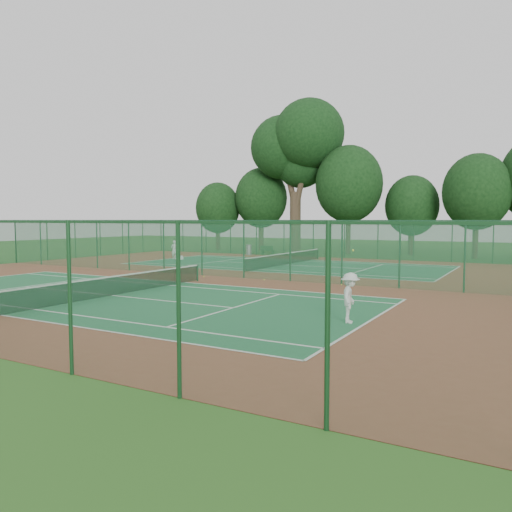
# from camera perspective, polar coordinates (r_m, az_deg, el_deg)

# --- Properties ---
(ground) EXTENTS (120.00, 120.00, 0.00)m
(ground) POSITION_cam_1_polar(r_m,az_deg,el_deg) (30.83, -3.86, -2.38)
(ground) COLOR #27561A
(ground) RESTS_ON ground
(red_pad) EXTENTS (40.00, 36.00, 0.01)m
(red_pad) POSITION_cam_1_polar(r_m,az_deg,el_deg) (30.83, -3.86, -2.37)
(red_pad) COLOR brown
(red_pad) RESTS_ON ground
(court_near) EXTENTS (23.77, 10.97, 0.01)m
(court_near) POSITION_cam_1_polar(r_m,az_deg,el_deg) (23.88, -15.80, -4.40)
(court_near) COLOR #1E6139
(court_near) RESTS_ON red_pad
(court_far) EXTENTS (23.77, 10.97, 0.01)m
(court_far) POSITION_cam_1_polar(r_m,az_deg,el_deg) (38.64, 3.47, -1.03)
(court_far) COLOR #1E613D
(court_far) RESTS_ON red_pad
(fence_north) EXTENTS (40.00, 0.09, 3.50)m
(fence_north) POSITION_cam_1_polar(r_m,az_deg,el_deg) (46.78, 8.30, 1.98)
(fence_north) COLOR #17452D
(fence_north) RESTS_ON ground
(fence_west) EXTENTS (0.09, 36.00, 3.50)m
(fence_west) POSITION_cam_1_polar(r_m,az_deg,el_deg) (44.86, -25.78, 1.52)
(fence_west) COLOR #174626
(fence_west) RESTS_ON ground
(fence_divider) EXTENTS (40.00, 0.09, 3.50)m
(fence_divider) POSITION_cam_1_polar(r_m,az_deg,el_deg) (30.68, -3.87, 0.89)
(fence_divider) COLOR #1B512C
(fence_divider) RESTS_ON ground
(tennis_net_near) EXTENTS (0.10, 12.90, 0.97)m
(tennis_net_near) POSITION_cam_1_polar(r_m,az_deg,el_deg) (23.81, -15.82, -3.14)
(tennis_net_near) COLOR #12321E
(tennis_net_near) RESTS_ON ground
(tennis_net_far) EXTENTS (0.10, 12.90, 0.97)m
(tennis_net_far) POSITION_cam_1_polar(r_m,az_deg,el_deg) (38.59, 3.47, -0.25)
(tennis_net_far) COLOR #14371D
(tennis_net_far) RESTS_ON ground
(player_near) EXTENTS (0.86, 1.22, 1.71)m
(player_near) POSITION_cam_1_polar(r_m,az_deg,el_deg) (17.18, 10.71, -4.72)
(player_near) COLOR white
(player_near) RESTS_ON court_near
(player_far) EXTENTS (0.60, 0.71, 1.66)m
(player_far) POSITION_cam_1_polar(r_m,az_deg,el_deg) (44.78, -9.33, 0.71)
(player_far) COLOR silver
(player_far) RESTS_ON court_far
(trash_bin) EXTENTS (0.72, 0.72, 1.02)m
(trash_bin) POSITION_cam_1_polar(r_m,az_deg,el_deg) (49.71, -0.82, 0.72)
(trash_bin) COLOR gray
(trash_bin) RESTS_ON red_pad
(bench) EXTENTS (1.57, 0.59, 0.94)m
(bench) POSITION_cam_1_polar(r_m,az_deg,el_deg) (48.98, 1.31, 0.64)
(bench) COLOR #13381B
(bench) RESTS_ON red_pad
(kit_bag) EXTENTS (0.91, 0.52, 0.32)m
(kit_bag) POSITION_cam_1_polar(r_m,az_deg,el_deg) (44.62, -8.80, -0.17)
(kit_bag) COLOR white
(kit_bag) RESTS_ON red_pad
(stray_ball_a) EXTENTS (0.08, 0.08, 0.08)m
(stray_ball_a) POSITION_cam_1_polar(r_m,az_deg,el_deg) (28.86, 0.96, -2.72)
(stray_ball_a) COLOR #B2C62E
(stray_ball_a) RESTS_ON red_pad
(stray_ball_b) EXTENTS (0.07, 0.07, 0.07)m
(stray_ball_b) POSITION_cam_1_polar(r_m,az_deg,el_deg) (27.08, 9.75, -3.25)
(stray_ball_b) COLOR #CAD431
(stray_ball_b) RESTS_ON red_pad
(stray_ball_c) EXTENTS (0.07, 0.07, 0.07)m
(stray_ball_c) POSITION_cam_1_polar(r_m,az_deg,el_deg) (30.62, -5.98, -2.35)
(stray_ball_c) COLOR #D3EF37
(stray_ball_c) RESTS_ON red_pad
(big_tree) EXTENTS (10.51, 7.69, 16.14)m
(big_tree) POSITION_cam_1_polar(r_m,az_deg,el_deg) (54.74, 4.76, 12.47)
(big_tree) COLOR #392C1F
(big_tree) RESTS_ON ground
(evergreen_row) EXTENTS (39.00, 5.00, 12.00)m
(evergreen_row) POSITION_cam_1_polar(r_m,az_deg,el_deg) (52.58, 11.24, 0.26)
(evergreen_row) COLOR black
(evergreen_row) RESTS_ON ground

